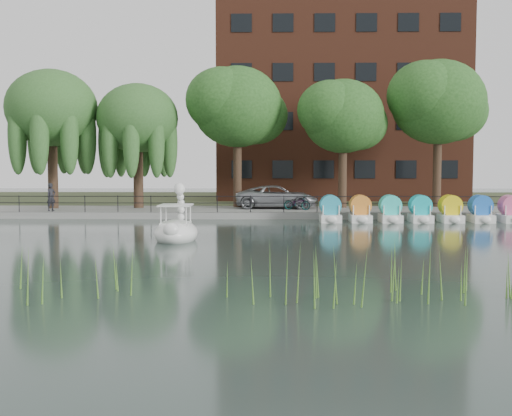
{
  "coord_description": "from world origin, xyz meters",
  "views": [
    {
      "loc": [
        1.03,
        -25.12,
        3.34
      ],
      "look_at": [
        0.5,
        4.0,
        1.3
      ],
      "focal_mm": 45.0,
      "sensor_mm": 36.0,
      "label": 1
    }
  ],
  "objects_px": {
    "bicycle": "(297,202)",
    "swan_boat": "(176,228)",
    "pedestrian": "(51,195)",
    "minivan": "(277,195)"
  },
  "relations": [
    {
      "from": "minivan",
      "to": "pedestrian",
      "type": "bearing_deg",
      "value": 101.65
    },
    {
      "from": "minivan",
      "to": "pedestrian",
      "type": "xyz_separation_m",
      "value": [
        -13.93,
        -2.62,
        0.13
      ]
    },
    {
      "from": "bicycle",
      "to": "pedestrian",
      "type": "distance_m",
      "value": 15.24
    },
    {
      "from": "pedestrian",
      "to": "bicycle",
      "type": "bearing_deg",
      "value": -54.21
    },
    {
      "from": "minivan",
      "to": "swan_boat",
      "type": "bearing_deg",
      "value": 163.34
    },
    {
      "from": "swan_boat",
      "to": "pedestrian",
      "type": "bearing_deg",
      "value": 130.41
    },
    {
      "from": "minivan",
      "to": "pedestrian",
      "type": "distance_m",
      "value": 14.18
    },
    {
      "from": "bicycle",
      "to": "swan_boat",
      "type": "distance_m",
      "value": 14.06
    },
    {
      "from": "bicycle",
      "to": "pedestrian",
      "type": "height_order",
      "value": "pedestrian"
    },
    {
      "from": "minivan",
      "to": "bicycle",
      "type": "height_order",
      "value": "minivan"
    }
  ]
}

